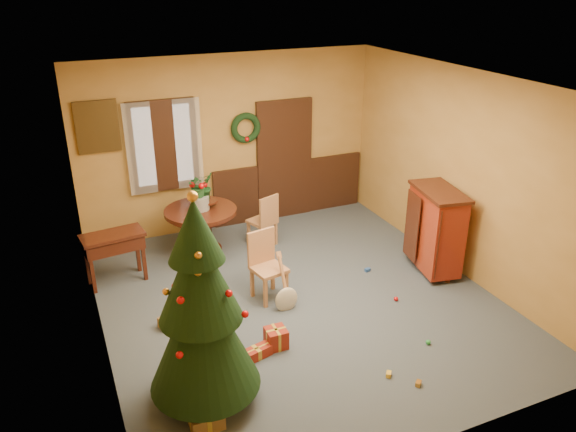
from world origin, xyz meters
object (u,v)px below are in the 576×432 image
christmas_tree (201,309)px  writing_desk (114,246)px  chair_near (266,263)px  dining_table (201,223)px  sideboard (436,228)px

christmas_tree → writing_desk: 2.91m
chair_near → dining_table: bearing=106.5°
christmas_tree → writing_desk: size_ratio=2.60×
dining_table → sideboard: sideboard is taller
sideboard → writing_desk: bearing=160.7°
dining_table → christmas_tree: bearing=-105.0°
dining_table → sideboard: bearing=-32.0°
chair_near → sideboard: bearing=-7.0°
dining_table → writing_desk: dining_table is taller
writing_desk → sideboard: (4.30, -1.50, 0.11)m
christmas_tree → sideboard: christmas_tree is taller
chair_near → writing_desk: 2.16m
chair_near → sideboard: (2.50, -0.31, 0.17)m
dining_table → christmas_tree: size_ratio=0.48×
chair_near → christmas_tree: size_ratio=0.41×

